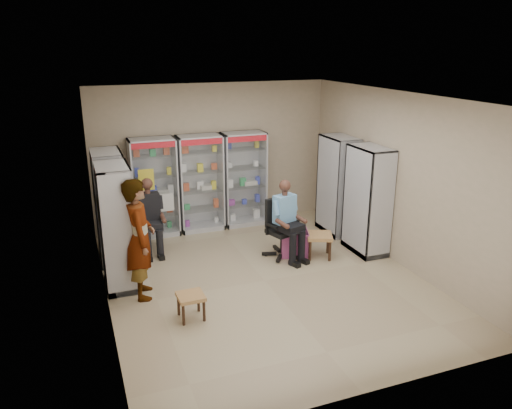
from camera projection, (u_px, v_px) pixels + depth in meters
name	position (u px, v px, depth m)	size (l,w,h in m)	color
floor	(265.00, 281.00, 8.28)	(6.00, 6.00, 0.00)	tan
room_shell	(265.00, 165.00, 7.67)	(5.02, 6.02, 3.01)	tan
cabinet_back_left	(154.00, 188.00, 9.96)	(0.90, 0.50, 2.00)	#B1B4B9
cabinet_back_mid	(200.00, 183.00, 10.28)	(0.90, 0.50, 2.00)	silver
cabinet_back_right	(244.00, 179.00, 10.60)	(0.90, 0.50, 2.00)	silver
cabinet_right_far	(338.00, 185.00, 10.14)	(0.50, 0.90, 2.00)	silver
cabinet_right_near	(368.00, 201.00, 9.16)	(0.50, 0.90, 2.00)	#A2A4A9
cabinet_left_far	(111.00, 207.00, 8.82)	(0.50, 0.90, 2.00)	silver
cabinet_left_near	(117.00, 227.00, 7.84)	(0.50, 0.90, 2.00)	#AEB1B5
wooden_chair	(149.00, 226.00, 9.39)	(0.42, 0.42, 0.94)	black
seated_customer	(149.00, 217.00, 9.28)	(0.44, 0.60, 1.34)	black
office_chair	(282.00, 228.00, 9.09)	(0.59, 0.59, 1.08)	black
seated_shopkeeper	(284.00, 222.00, 9.00)	(0.45, 0.63, 1.38)	#6FA8DD
pink_trunk	(294.00, 243.00, 9.25)	(0.48, 0.46, 0.46)	#BC4B88
tea_glass	(292.00, 228.00, 9.20)	(0.07, 0.07, 0.10)	#5B2A07
woven_stool_a	(319.00, 246.00, 9.14)	(0.44, 0.44, 0.44)	olive
woven_stool_b	(191.00, 306.00, 7.10)	(0.37, 0.37, 0.37)	#A78846
standing_man	(140.00, 239.00, 7.52)	(0.69, 0.45, 1.88)	gray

